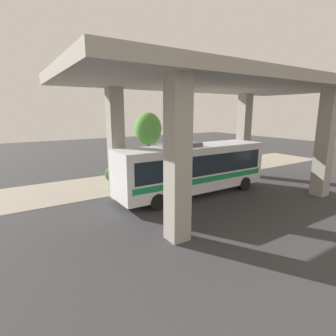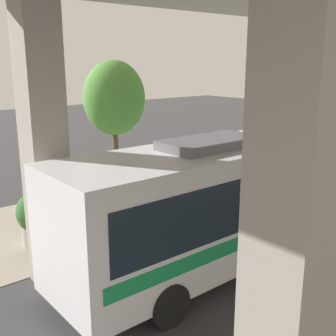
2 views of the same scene
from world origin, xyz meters
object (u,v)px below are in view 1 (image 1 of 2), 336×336
Objects in this scene: planter_middle at (131,178)px; bus at (193,167)px; planter_front at (157,174)px; planter_back at (114,176)px; street_tree_near at (148,129)px; fire_hydrant at (174,175)px.

bus is at bearing 44.48° from planter_middle.
planter_front is 0.88× the size of planter_back.
street_tree_near is at bearing 173.86° from planter_front.
planter_front is at bearing 80.88° from planter_back.
fire_hydrant is 4.92m from planter_back.
planter_middle is (0.38, -4.01, 0.37)m from fire_hydrant.
planter_middle reaches higher than planter_back.
street_tree_near is (-1.99, -1.26, 3.70)m from fire_hydrant.
planter_back reaches higher than planter_front.
bus is 5.93× the size of planter_middle.
planter_middle is 4.93m from street_tree_near.
planter_back is at bearing -146.86° from planter_middle.
planter_middle is 1.05× the size of planter_back.
planter_middle is at bearing 33.14° from planter_back.
planter_middle reaches higher than planter_front.
planter_front is (-3.93, -0.59, -1.21)m from bus.
fire_hydrant is at bearing 95.37° from planter_middle.
planter_middle is (0.71, -2.58, 0.14)m from planter_front.
fire_hydrant is 0.60× the size of planter_middle.
street_tree_near is at bearing -175.82° from bus.
street_tree_near reaches higher than planter_middle.
street_tree_near reaches higher than planter_front.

